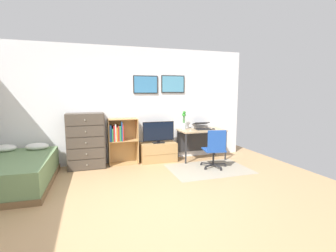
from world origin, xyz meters
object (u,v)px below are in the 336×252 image
Objects in this scene: bookshelf at (121,138)px; bamboo_vase at (184,120)px; dresser at (86,141)px; wine_glass at (190,125)px; laptop at (202,126)px; bed at (11,173)px; television at (158,132)px; desk at (200,135)px; tv_stand at (158,152)px; computer_mouse at (214,129)px; office_chair at (215,148)px.

bookshelf is 2.30× the size of bamboo_vase.
dresser reaches higher than wine_glass.
bookshelf reaches higher than laptop.
bed is 3.03m from television.
television is 0.68× the size of desk.
wine_glass is (0.75, -0.17, 0.65)m from tv_stand.
bamboo_vase reaches higher than wine_glass.
bookshelf is 2.29m from computer_mouse.
computer_mouse reaches higher than desk.
office_chair is 1.86× the size of bamboo_vase.
bookshelf is at bearing 177.66° from desk.
bookshelf reaches higher than bed.
bookshelf is 2.14m from office_chair.
office_chair is at bearing -115.88° from computer_mouse.
bookshelf is at bearing 5.19° from dresser.
laptop reaches higher than office_chair.
dresser reaches higher than television.
bed is 10.85× the size of wine_glass.
computer_mouse is at bearing -26.55° from laptop.
laptop is at bearing 0.13° from tv_stand.
desk is at bearing 160.01° from computer_mouse.
dresser is 0.76m from bookshelf.
television reaches higher than wine_glass.
dresser reaches higher than tv_stand.
desk is 0.56m from bamboo_vase.
bed is at bearing -170.84° from wine_glass.
tv_stand is at bearing 90.00° from television.
bamboo_vase is at bearing 167.18° from desk.
bamboo_vase is at bearing 1.96° from dresser.
television is 1.16m from laptop.
desk is at bearing 12.16° from bed.
bamboo_vase is at bearing 119.41° from office_chair.
dresser is 3.04m from computer_mouse.
desk is at bearing -153.59° from laptop.
laptop is 0.44m from wine_glass.
television is 0.74m from bamboo_vase.
wine_glass reaches higher than computer_mouse.
laptop is at bearing 22.19° from desk.
office_chair is at bearing -70.65° from bamboo_vase.
bed is 4.07m from desk.
bed is 1.84× the size of bookshelf.
desk is 0.37m from computer_mouse.
wine_glass reaches higher than tv_stand.
wine_glass reaches higher than laptop.
office_chair is 0.99m from laptop.
office_chair is (-0.06, -0.88, -0.15)m from desk.
dresser is 1.41× the size of office_chair.
laptop is at bearing 22.97° from wine_glass.
bed is 1.61× the size of dresser.
television reaches higher than laptop.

